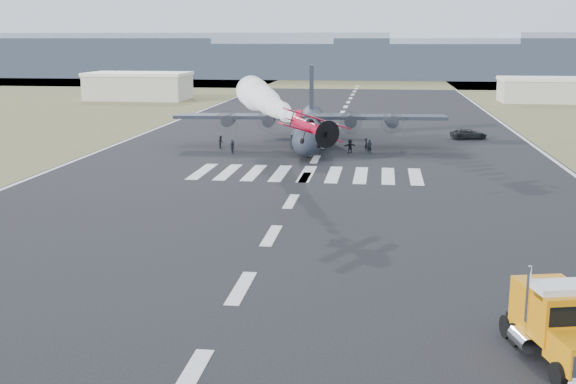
% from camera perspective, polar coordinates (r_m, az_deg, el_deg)
% --- Properties ---
extents(ground, '(500.00, 500.00, 0.00)m').
position_cam_1_polar(ground, '(33.44, -7.81, -14.37)').
color(ground, black).
rests_on(ground, ground).
extents(scrub_far, '(500.00, 80.00, 0.00)m').
position_cam_1_polar(scrub_far, '(259.39, 5.73, 8.68)').
color(scrub_far, olive).
rests_on(scrub_far, ground).
extents(runway_markings, '(60.00, 260.00, 0.01)m').
position_cam_1_polar(runway_markings, '(90.43, 2.17, 2.59)').
color(runway_markings, silver).
rests_on(runway_markings, ground).
extents(ridge_seg_b, '(150.00, 50.00, 15.00)m').
position_cam_1_polar(ridge_seg_b, '(320.29, -18.37, 10.11)').
color(ridge_seg_b, gray).
rests_on(ridge_seg_b, ground).
extents(ridge_seg_c, '(150.00, 50.00, 17.00)m').
position_cam_1_polar(ridge_seg_c, '(298.04, -6.85, 10.72)').
color(ridge_seg_c, gray).
rests_on(ridge_seg_c, ground).
extents(ridge_seg_d, '(150.00, 50.00, 13.00)m').
position_cam_1_polar(ridge_seg_d, '(289.07, 5.96, 10.31)').
color(ridge_seg_d, gray).
rests_on(ridge_seg_d, ground).
extents(ridge_seg_e, '(150.00, 50.00, 15.00)m').
position_cam_1_polar(ridge_seg_e, '(294.45, 18.90, 9.96)').
color(ridge_seg_e, gray).
rests_on(ridge_seg_e, ground).
extents(hangar_left, '(24.50, 14.50, 6.70)m').
position_cam_1_polar(hangar_left, '(184.33, -11.72, 8.22)').
color(hangar_left, '#B1AC9D').
rests_on(hangar_left, ground).
extents(hangar_right, '(20.50, 12.50, 5.90)m').
position_cam_1_polar(hangar_right, '(183.16, 19.56, 7.64)').
color(hangar_right, '#B1AC9D').
rests_on(hangar_right, ground).
extents(semi_truck, '(4.41, 8.59, 3.77)m').
position_cam_1_polar(semi_truck, '(36.39, 20.57, -9.63)').
color(semi_truck, black).
rests_on(semi_truck, ground).
extents(aerobatic_biplane, '(6.31, 6.17, 3.51)m').
position_cam_1_polar(aerobatic_biplane, '(62.23, 1.81, 5.17)').
color(aerobatic_biplane, '#A90B24').
extents(smoke_trail, '(13.60, 36.41, 4.15)m').
position_cam_1_polar(smoke_trail, '(92.59, -2.36, 7.59)').
color(smoke_trail, white).
extents(transport_aircraft, '(37.75, 31.05, 10.89)m').
position_cam_1_polar(transport_aircraft, '(102.51, 1.74, 5.29)').
color(transport_aircraft, black).
rests_on(transport_aircraft, ground).
extents(support_vehicle, '(5.84, 3.69, 1.50)m').
position_cam_1_polar(support_vehicle, '(112.51, 14.09, 4.48)').
color(support_vehicle, black).
rests_on(support_vehicle, ground).
extents(crew_a, '(0.79, 0.71, 1.87)m').
position_cam_1_polar(crew_a, '(95.53, 6.46, 3.59)').
color(crew_a, black).
rests_on(crew_a, ground).
extents(crew_b, '(0.87, 0.96, 1.68)m').
position_cam_1_polar(crew_b, '(100.37, -5.33, 3.97)').
color(crew_b, black).
rests_on(crew_b, ground).
extents(crew_c, '(0.76, 1.15, 1.63)m').
position_cam_1_polar(crew_c, '(94.94, -4.40, 3.51)').
color(crew_c, black).
rests_on(crew_c, ground).
extents(crew_d, '(0.71, 1.02, 1.58)m').
position_cam_1_polar(crew_d, '(96.97, -4.43, 3.67)').
color(crew_d, black).
rests_on(crew_d, ground).
extents(crew_e, '(0.95, 0.64, 1.83)m').
position_cam_1_polar(crew_e, '(97.74, 2.22, 3.84)').
color(crew_e, black).
rests_on(crew_e, ground).
extents(crew_f, '(1.75, 1.23, 1.82)m').
position_cam_1_polar(crew_f, '(95.72, 4.92, 3.63)').
color(crew_f, black).
rests_on(crew_f, ground).
extents(crew_g, '(0.64, 0.72, 1.71)m').
position_cam_1_polar(crew_g, '(97.94, 6.20, 3.76)').
color(crew_g, black).
rests_on(crew_g, ground).
extents(crew_h, '(0.91, 0.99, 1.73)m').
position_cam_1_polar(crew_h, '(97.63, 2.05, 3.80)').
color(crew_h, black).
rests_on(crew_h, ground).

